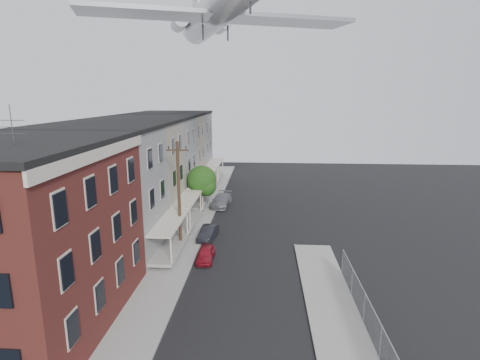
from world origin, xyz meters
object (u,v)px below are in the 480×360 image
object	(u,v)px
car_far	(221,200)
car_mid	(208,233)
utility_pole	(179,194)
street_tree	(203,182)
car_near	(206,254)
airplane	(216,9)

from	to	relation	value
car_far	car_mid	bearing A→B (deg)	-83.81
car_far	utility_pole	bearing A→B (deg)	-92.97
street_tree	car_far	bearing A→B (deg)	55.98
car_near	car_mid	size ratio (longest dim) A/B	0.90
car_mid	car_far	xyz separation A→B (m)	(0.00, 10.22, 0.11)
car_mid	airplane	size ratio (longest dim) A/B	0.13
car_far	airplane	world-z (taller)	airplane
car_mid	car_far	bearing A→B (deg)	96.80
street_tree	car_near	world-z (taller)	street_tree
utility_pole	car_mid	world-z (taller)	utility_pole
utility_pole	airplane	bearing A→B (deg)	74.25
car_near	car_far	world-z (taller)	car_far
car_near	car_mid	bearing A→B (deg)	95.55
utility_pole	car_far	xyz separation A→B (m)	(2.00, 12.40, -3.99)
street_tree	airplane	size ratio (longest dim) A/B	0.19
utility_pole	street_tree	world-z (taller)	utility_pole
car_mid	utility_pole	bearing A→B (deg)	-125.75
car_near	utility_pole	bearing A→B (deg)	136.36
car_mid	airplane	world-z (taller)	airplane
car_near	airplane	bearing A→B (deg)	90.75
car_mid	car_near	bearing A→B (deg)	-77.11
street_tree	car_mid	size ratio (longest dim) A/B	1.49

